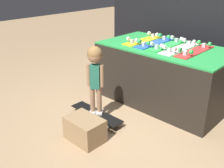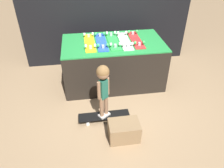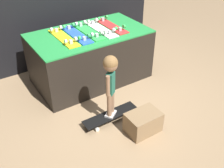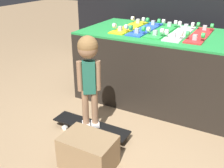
{
  "view_description": "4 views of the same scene",
  "coord_description": "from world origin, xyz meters",
  "px_view_note": "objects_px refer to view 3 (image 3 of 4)",
  "views": [
    {
      "loc": [
        1.82,
        -2.39,
        1.72
      ],
      "look_at": [
        -0.23,
        -0.24,
        0.44
      ],
      "focal_mm": 42.0,
      "sensor_mm": 36.0,
      "label": 1
    },
    {
      "loc": [
        -0.53,
        -2.85,
        2.34
      ],
      "look_at": [
        -0.13,
        -0.18,
        0.45
      ],
      "focal_mm": 35.0,
      "sensor_mm": 36.0,
      "label": 2
    },
    {
      "loc": [
        -1.7,
        -2.63,
        2.32
      ],
      "look_at": [
        -0.14,
        -0.26,
        0.4
      ],
      "focal_mm": 42.0,
      "sensor_mm": 36.0,
      "label": 3
    },
    {
      "loc": [
        0.88,
        -2.2,
        1.46
      ],
      "look_at": [
        -0.18,
        -0.24,
        0.45
      ],
      "focal_mm": 42.0,
      "sensor_mm": 36.0,
      "label": 4
    }
  ],
  "objects_px": {
    "skateboard_red_on_rack": "(111,25)",
    "skateboard_green_on_rack": "(88,31)",
    "skateboard_blue_on_rack": "(76,34)",
    "storage_box": "(143,122)",
    "skateboard_on_floor": "(111,116)",
    "skateboard_yellow_on_rack": "(63,37)",
    "skateboard_white_on_rack": "(101,29)",
    "child": "(111,76)"
  },
  "relations": [
    {
      "from": "skateboard_red_on_rack",
      "to": "skateboard_green_on_rack",
      "type": "bearing_deg",
      "value": -179.49
    },
    {
      "from": "skateboard_blue_on_rack",
      "to": "storage_box",
      "type": "height_order",
      "value": "skateboard_blue_on_rack"
    },
    {
      "from": "skateboard_blue_on_rack",
      "to": "skateboard_on_floor",
      "type": "xyz_separation_m",
      "value": [
        -0.09,
        -1.04,
        -0.74
      ]
    },
    {
      "from": "skateboard_green_on_rack",
      "to": "skateboard_red_on_rack",
      "type": "height_order",
      "value": "same"
    },
    {
      "from": "skateboard_blue_on_rack",
      "to": "skateboard_red_on_rack",
      "type": "distance_m",
      "value": 0.6
    },
    {
      "from": "skateboard_yellow_on_rack",
      "to": "storage_box",
      "type": "xyz_separation_m",
      "value": [
        0.33,
        -1.43,
        -0.68
      ]
    },
    {
      "from": "skateboard_white_on_rack",
      "to": "child",
      "type": "bearing_deg",
      "value": -115.7
    },
    {
      "from": "skateboard_white_on_rack",
      "to": "storage_box",
      "type": "xyz_separation_m",
      "value": [
        -0.27,
        -1.41,
        -0.68
      ]
    },
    {
      "from": "skateboard_on_floor",
      "to": "skateboard_green_on_rack",
      "type": "bearing_deg",
      "value": 74.36
    },
    {
      "from": "skateboard_red_on_rack",
      "to": "skateboard_blue_on_rack",
      "type": "bearing_deg",
      "value": -179.25
    },
    {
      "from": "skateboard_green_on_rack",
      "to": "skateboard_on_floor",
      "type": "height_order",
      "value": "skateboard_green_on_rack"
    },
    {
      "from": "skateboard_blue_on_rack",
      "to": "skateboard_white_on_rack",
      "type": "xyz_separation_m",
      "value": [
        0.4,
        -0.02,
        0.0
      ]
    },
    {
      "from": "child",
      "to": "skateboard_blue_on_rack",
      "type": "bearing_deg",
      "value": 50.54
    },
    {
      "from": "skateboard_blue_on_rack",
      "to": "storage_box",
      "type": "xyz_separation_m",
      "value": [
        0.13,
        -1.42,
        -0.68
      ]
    },
    {
      "from": "skateboard_yellow_on_rack",
      "to": "storage_box",
      "type": "relative_size",
      "value": 1.77
    },
    {
      "from": "skateboard_yellow_on_rack",
      "to": "child",
      "type": "height_order",
      "value": "child"
    },
    {
      "from": "skateboard_white_on_rack",
      "to": "skateboard_red_on_rack",
      "type": "relative_size",
      "value": 1.0
    },
    {
      "from": "skateboard_yellow_on_rack",
      "to": "skateboard_on_floor",
      "type": "relative_size",
      "value": 0.96
    },
    {
      "from": "skateboard_green_on_rack",
      "to": "child",
      "type": "distance_m",
      "value": 1.09
    },
    {
      "from": "skateboard_yellow_on_rack",
      "to": "skateboard_blue_on_rack",
      "type": "xyz_separation_m",
      "value": [
        0.2,
        -0.0,
        0.0
      ]
    },
    {
      "from": "skateboard_blue_on_rack",
      "to": "child",
      "type": "relative_size",
      "value": 0.86
    },
    {
      "from": "skateboard_yellow_on_rack",
      "to": "skateboard_blue_on_rack",
      "type": "height_order",
      "value": "same"
    },
    {
      "from": "child",
      "to": "skateboard_yellow_on_rack",
      "type": "bearing_deg",
      "value": 61.48
    },
    {
      "from": "skateboard_blue_on_rack",
      "to": "skateboard_on_floor",
      "type": "bearing_deg",
      "value": -95.09
    },
    {
      "from": "skateboard_yellow_on_rack",
      "to": "skateboard_red_on_rack",
      "type": "distance_m",
      "value": 0.8
    },
    {
      "from": "skateboard_red_on_rack",
      "to": "skateboard_on_floor",
      "type": "height_order",
      "value": "skateboard_red_on_rack"
    },
    {
      "from": "skateboard_yellow_on_rack",
      "to": "skateboard_blue_on_rack",
      "type": "distance_m",
      "value": 0.2
    },
    {
      "from": "child",
      "to": "skateboard_green_on_rack",
      "type": "bearing_deg",
      "value": 39.99
    },
    {
      "from": "storage_box",
      "to": "skateboard_on_floor",
      "type": "bearing_deg",
      "value": 120.57
    },
    {
      "from": "skateboard_white_on_rack",
      "to": "child",
      "type": "distance_m",
      "value": 1.14
    },
    {
      "from": "skateboard_blue_on_rack",
      "to": "child",
      "type": "xyz_separation_m",
      "value": [
        -0.09,
        -1.04,
        -0.12
      ]
    },
    {
      "from": "skateboard_yellow_on_rack",
      "to": "skateboard_white_on_rack",
      "type": "xyz_separation_m",
      "value": [
        0.6,
        -0.02,
        0.0
      ]
    },
    {
      "from": "skateboard_white_on_rack",
      "to": "skateboard_on_floor",
      "type": "height_order",
      "value": "skateboard_white_on_rack"
    },
    {
      "from": "skateboard_white_on_rack",
      "to": "skateboard_on_floor",
      "type": "xyz_separation_m",
      "value": [
        -0.49,
        -1.02,
        -0.74
      ]
    },
    {
      "from": "skateboard_green_on_rack",
      "to": "skateboard_on_floor",
      "type": "bearing_deg",
      "value": -105.64
    },
    {
      "from": "skateboard_on_floor",
      "to": "storage_box",
      "type": "xyz_separation_m",
      "value": [
        0.23,
        -0.38,
        0.06
      ]
    },
    {
      "from": "skateboard_green_on_rack",
      "to": "skateboard_on_floor",
      "type": "distance_m",
      "value": 1.31
    },
    {
      "from": "skateboard_white_on_rack",
      "to": "skateboard_red_on_rack",
      "type": "height_order",
      "value": "same"
    },
    {
      "from": "skateboard_yellow_on_rack",
      "to": "skateboard_on_floor",
      "type": "height_order",
      "value": "skateboard_yellow_on_rack"
    },
    {
      "from": "skateboard_yellow_on_rack",
      "to": "child",
      "type": "xyz_separation_m",
      "value": [
        0.11,
        -1.05,
        -0.12
      ]
    },
    {
      "from": "skateboard_yellow_on_rack",
      "to": "skateboard_green_on_rack",
      "type": "height_order",
      "value": "same"
    },
    {
      "from": "child",
      "to": "skateboard_on_floor",
      "type": "bearing_deg",
      "value": 82.2
    }
  ]
}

